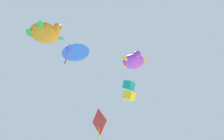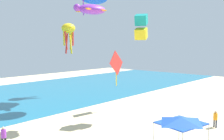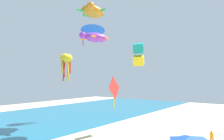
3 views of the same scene
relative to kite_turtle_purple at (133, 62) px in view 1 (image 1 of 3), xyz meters
The scene contains 5 objects.
kite_turtle_purple is the anchor object (origin of this frame).
kite_box_teal 6.70m from the kite_turtle_purple, 28.59° to the right, with size 2.15×2.00×3.34m.
kite_delta_blue 9.02m from the kite_turtle_purple, 43.61° to the left, with size 5.61×5.60×3.71m.
kite_diamond_red 9.41m from the kite_turtle_purple, 14.11° to the left, with size 3.46×0.64×4.98m.
kite_turtle_orange 17.16m from the kite_turtle_purple, 43.08° to the left, with size 7.28×7.25×2.83m.
Camera 1 is at (-9.81, 21.36, 4.94)m, focal length 24.26 mm.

